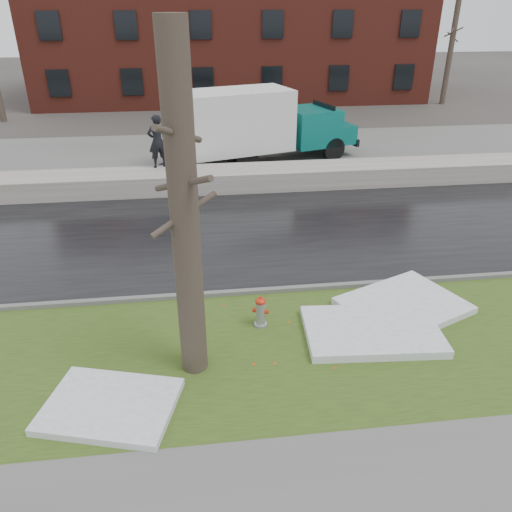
{
  "coord_description": "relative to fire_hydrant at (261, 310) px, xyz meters",
  "views": [
    {
      "loc": [
        -1.01,
        -9.24,
        6.37
      ],
      "look_at": [
        0.29,
        1.09,
        1.0
      ],
      "focal_mm": 35.0,
      "sensor_mm": 36.0,
      "label": 1
    }
  ],
  "objects": [
    {
      "name": "snow_patch_near",
      "position": [
        3.34,
        0.25,
        -0.31
      ],
      "size": [
        3.18,
        2.86,
        0.16
      ],
      "primitive_type": "cube",
      "rotation": [
        0.0,
        0.0,
        0.4
      ],
      "color": "white",
      "rests_on": "verge"
    },
    {
      "name": "fire_hydrant",
      "position": [
        0.0,
        0.0,
        0.0
      ],
      "size": [
        0.36,
        0.34,
        0.72
      ],
      "rotation": [
        0.0,
        0.0,
        -0.38
      ],
      "color": "#9D9FA4",
      "rests_on": "verge"
    },
    {
      "name": "road",
      "position": [
        -0.21,
        4.85,
        -0.41
      ],
      "size": [
        60.0,
        7.0,
        0.03
      ],
      "primitive_type": "cube",
      "color": "black",
      "rests_on": "ground"
    },
    {
      "name": "bg_tree_right",
      "position": [
        15.79,
        24.35,
        2.91
      ],
      "size": [
        1.4,
        1.62,
        6.5
      ],
      "color": "brown",
      "rests_on": "ground"
    },
    {
      "name": "snowbank",
      "position": [
        -0.21,
        9.05,
        -0.05
      ],
      "size": [
        60.0,
        1.6,
        0.75
      ],
      "primitive_type": "cube",
      "color": "#B1AAA2",
      "rests_on": "ground"
    },
    {
      "name": "ground",
      "position": [
        -0.21,
        0.35,
        -0.43
      ],
      "size": [
        120.0,
        120.0,
        0.0
      ],
      "primitive_type": "plane",
      "color": "#47423D",
      "rests_on": "ground"
    },
    {
      "name": "curb",
      "position": [
        -0.21,
        1.35,
        -0.36
      ],
      "size": [
        60.0,
        0.15,
        0.14
      ],
      "primitive_type": "cube",
      "color": "slate",
      "rests_on": "ground"
    },
    {
      "name": "bg_tree_center",
      "position": [
        -6.21,
        26.35,
        2.91
      ],
      "size": [
        1.4,
        1.62,
        6.5
      ],
      "color": "brown",
      "rests_on": "ground"
    },
    {
      "name": "snow_patch_side",
      "position": [
        2.29,
        -0.63,
        -0.3
      ],
      "size": [
        2.92,
        2.0,
        0.18
      ],
      "primitive_type": "cube",
      "rotation": [
        0.0,
        0.0,
        -0.07
      ],
      "color": "white",
      "rests_on": "verge"
    },
    {
      "name": "brick_building",
      "position": [
        1.79,
        30.35,
        4.57
      ],
      "size": [
        26.0,
        12.0,
        10.0
      ],
      "primitive_type": "cube",
      "color": "maroon",
      "rests_on": "ground"
    },
    {
      "name": "tree",
      "position": [
        -1.44,
        -1.18,
        2.72
      ],
      "size": [
        1.14,
        1.29,
        6.17
      ],
      "rotation": [
        0.0,
        0.0,
        0.2
      ],
      "color": "brown",
      "rests_on": "verge"
    },
    {
      "name": "parking_lot",
      "position": [
        -0.21,
        13.35,
        -0.41
      ],
      "size": [
        60.0,
        9.0,
        0.03
      ],
      "primitive_type": "cube",
      "color": "slate",
      "rests_on": "ground"
    },
    {
      "name": "verge",
      "position": [
        -0.21,
        -0.9,
        -0.41
      ],
      "size": [
        60.0,
        4.5,
        0.04
      ],
      "primitive_type": "cube",
      "color": "#2D4918",
      "rests_on": "ground"
    },
    {
      "name": "snow_patch_far",
      "position": [
        -2.92,
        -2.15,
        -0.32
      ],
      "size": [
        2.55,
        2.14,
        0.14
      ],
      "primitive_type": "cube",
      "rotation": [
        0.0,
        0.0,
        -0.28
      ],
      "color": "white",
      "rests_on": "verge"
    },
    {
      "name": "box_truck",
      "position": [
        1.31,
        12.11,
        1.23
      ],
      "size": [
        9.43,
        4.38,
        3.14
      ],
      "rotation": [
        0.0,
        0.0,
        0.3
      ],
      "color": "black",
      "rests_on": "ground"
    },
    {
      "name": "worker",
      "position": [
        -2.55,
        9.65,
        1.3
      ],
      "size": [
        0.82,
        0.68,
        1.94
      ],
      "primitive_type": "imported",
      "rotation": [
        0.0,
        0.0,
        3.49
      ],
      "color": "black",
      "rests_on": "snowbank"
    }
  ]
}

